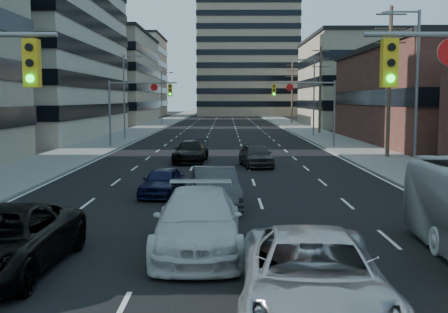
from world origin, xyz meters
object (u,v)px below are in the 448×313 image
Objects in this scene: black_pickup at (3,241)px; white_van at (198,222)px; silver_suv at (313,278)px; sedan_blue at (162,182)px.

black_pickup is 0.99× the size of white_van.
white_van is 5.59m from silver_suv.
black_pickup reaches higher than sedan_blue.
sedan_blue is (2.70, 11.25, -0.17)m from black_pickup.
white_van reaches higher than silver_suv.
white_van reaches higher than black_pickup.
sedan_blue is (-2.07, 9.25, -0.22)m from white_van.
sedan_blue is (-4.56, 14.25, -0.20)m from silver_suv.
white_van is 1.57× the size of sedan_blue.
silver_suv is at bearing -64.54° from white_van.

